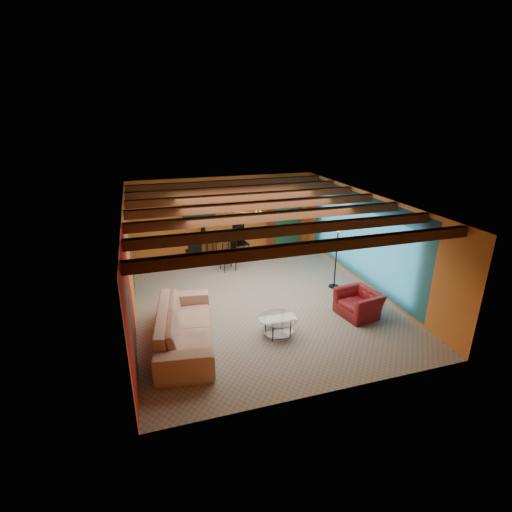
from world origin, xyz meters
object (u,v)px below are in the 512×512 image
object	(u,v)px
floor_lamp	(336,257)
armchair	(359,303)
dining_table	(218,245)
armoire	(285,221)
vase	(217,226)
potted_plant	(286,187)
sofa	(185,326)
coffee_table	(278,326)

from	to	relation	value
floor_lamp	armchair	bearing A→B (deg)	-97.56
armchair	dining_table	distance (m)	5.34
armoire	vase	world-z (taller)	armoire
potted_plant	vase	xyz separation A→B (m)	(-2.67, -0.68, -1.03)
armoire	vase	size ratio (longest dim) A/B	11.55
armchair	vase	bearing A→B (deg)	-161.03
vase	sofa	bearing A→B (deg)	-110.25
sofa	potted_plant	bearing A→B (deg)	-31.23
sofa	armchair	distance (m)	4.29
sofa	floor_lamp	xyz separation A→B (m)	(4.50, 1.63, 0.52)
floor_lamp	potted_plant	size ratio (longest dim) A/B	4.10
sofa	coffee_table	size ratio (longest dim) A/B	3.41
vase	floor_lamp	bearing A→B (deg)	-47.31
armoire	sofa	bearing A→B (deg)	-148.32
potted_plant	dining_table	bearing A→B (deg)	-165.79
coffee_table	vase	xyz separation A→B (m)	(-0.34, 4.92, 1.03)
dining_table	sofa	bearing A→B (deg)	-110.25
dining_table	vase	bearing A→B (deg)	180.00
sofa	armoire	world-z (taller)	armoire
vase	dining_table	bearing A→B (deg)	0.00
vase	armoire	bearing A→B (deg)	14.21
sofa	armoire	distance (m)	6.93
armoire	floor_lamp	world-z (taller)	armoire
armchair	coffee_table	world-z (taller)	armchair
sofa	floor_lamp	distance (m)	4.82
sofa	vase	xyz separation A→B (m)	(1.72, 4.65, 0.83)
coffee_table	potted_plant	size ratio (longest dim) A/B	1.86
sofa	potted_plant	world-z (taller)	potted_plant
armchair	vase	distance (m)	5.41
armchair	armoire	distance (m)	5.40
potted_plant	sofa	bearing A→B (deg)	-129.45
coffee_table	armoire	world-z (taller)	armoire
coffee_table	armoire	distance (m)	6.12
armchair	armoire	xyz separation A→B (m)	(0.10, 5.35, 0.70)
dining_table	potted_plant	distance (m)	3.23
armchair	dining_table	size ratio (longest dim) A/B	0.44
dining_table	potted_plant	bearing A→B (deg)	14.21
dining_table	armoire	distance (m)	2.79
sofa	armchair	world-z (taller)	sofa
sofa	dining_table	bearing A→B (deg)	-12.03
armchair	potted_plant	xyz separation A→B (m)	(0.10, 5.35, 1.95)
floor_lamp	vase	distance (m)	4.12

